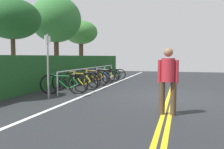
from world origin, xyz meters
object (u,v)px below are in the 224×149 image
object	(u,v)px
bicycle_6	(99,76)
bicycle_9	(111,74)
bicycle_4	(89,79)
pedestrian	(168,77)
bike_rack	(92,72)
bicycle_1	(69,83)
bicycle_8	(106,74)
bicycle_3	(85,79)
tree_far_right	(56,20)
bicycle_5	(94,77)
tree_extra	(81,33)
bicycle_0	(64,84)
bicycle_2	(80,81)
sign_post_near	(48,60)
bicycle_7	(104,76)
tree_mid	(12,19)

from	to	relation	value
bicycle_6	bicycle_9	bearing A→B (deg)	-2.15
bicycle_4	pedestrian	world-z (taller)	pedestrian
bike_rack	bicycle_1	xyz separation A→B (m)	(-2.27, 0.13, -0.30)
bicycle_4	bicycle_8	distance (m)	2.66
bicycle_3	bicycle_9	bearing A→B (deg)	-1.98
bicycle_3	tree_far_right	xyz separation A→B (m)	(4.12, 3.66, 3.42)
bicycle_8	pedestrian	bearing A→B (deg)	-152.70
bicycle_5	bicycle_6	xyz separation A→B (m)	(0.64, -0.10, -0.01)
tree_far_right	tree_extra	distance (m)	4.20
bicycle_0	bicycle_2	xyz separation A→B (m)	(1.28, -0.12, 0.00)
bicycle_4	bicycle_1	bearing A→B (deg)	175.88
bicycle_0	sign_post_near	bearing A→B (deg)	179.12
bicycle_7	tree_mid	xyz separation A→B (m)	(-2.44, 4.03, 2.92)
bicycle_1	bicycle_5	world-z (taller)	bicycle_5
bicycle_4	bicycle_6	xyz separation A→B (m)	(1.35, -0.05, 0.03)
bicycle_8	tree_mid	xyz separation A→B (m)	(-3.04, 3.92, 2.89)
bicycle_0	bicycle_2	distance (m)	1.28
bicycle_3	bicycle_7	bearing A→B (deg)	-2.51
tree_mid	tree_far_right	bearing A→B (deg)	-3.62
bicycle_3	tree_extra	xyz separation A→B (m)	(8.29, 3.69, 2.95)
bicycle_2	bicycle_8	distance (m)	3.94
bicycle_3	bicycle_5	bearing A→B (deg)	1.81
bicycle_7	pedestrian	bearing A→B (deg)	-151.42
bicycle_7	tree_extra	xyz separation A→B (m)	(5.70, 3.80, 2.99)
bicycle_4	pedestrian	xyz separation A→B (m)	(-4.90, -3.90, 0.59)
bicycle_1	bicycle_7	distance (m)	3.95
tree_far_right	tree_extra	world-z (taller)	tree_far_right
bicycle_3	sign_post_near	world-z (taller)	sign_post_near
bicycle_5	bicycle_7	world-z (taller)	bicycle_5
bicycle_6	tree_far_right	distance (m)	5.52
tree_far_right	bicycle_2	bearing A→B (deg)	-142.28
bicycle_3	bike_rack	bearing A→B (deg)	-0.12
bicycle_9	tree_mid	bearing A→B (deg)	132.74
bicycle_0	bicycle_3	xyz separation A→B (m)	(2.02, -0.02, -0.01)
bicycle_0	bicycle_9	xyz separation A→B (m)	(5.91, -0.16, -0.04)
bicycle_3	tree_far_right	distance (m)	6.49
bicycle_8	tree_mid	size ratio (longest dim) A/B	0.42
bike_rack	tree_far_right	size ratio (longest dim) A/B	1.33
bicycle_7	tree_extra	world-z (taller)	tree_extra
bicycle_3	bicycle_7	distance (m)	2.60
bicycle_2	bicycle_3	distance (m)	0.75
bicycle_8	sign_post_near	bearing A→B (deg)	179.59
bicycle_6	bicycle_8	size ratio (longest dim) A/B	0.97
pedestrian	tree_extra	world-z (taller)	tree_extra
bicycle_4	tree_mid	distance (m)	4.90
bike_rack	sign_post_near	xyz separation A→B (m)	(-4.05, 0.04, 0.65)
bike_rack	bicycle_6	world-z (taller)	bike_rack
tree_extra	tree_far_right	bearing A→B (deg)	-179.61
bicycle_8	tree_mid	distance (m)	5.74
bicycle_9	tree_extra	xyz separation A→B (m)	(4.40, 3.82, 2.98)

